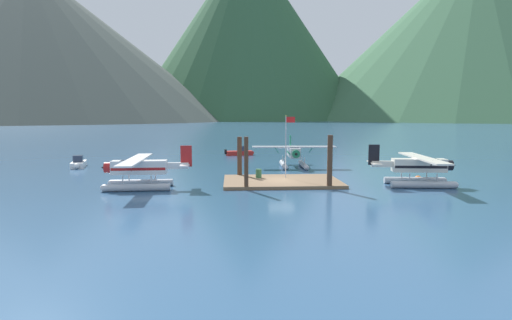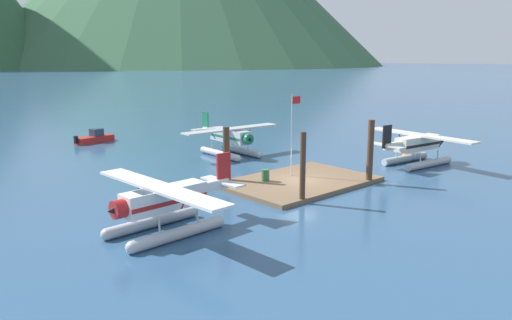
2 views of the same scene
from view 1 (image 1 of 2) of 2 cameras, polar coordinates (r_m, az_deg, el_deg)
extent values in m
plane|color=#2D5175|center=(39.97, 3.55, -3.19)|extent=(1200.00, 1200.00, 0.00)
cube|color=brown|center=(39.94, 3.56, -2.98)|extent=(11.13, 7.49, 0.30)
cylinder|color=#4C3323|center=(35.85, -1.36, -0.49)|extent=(0.37, 0.37, 4.69)
cylinder|color=#4C3323|center=(36.91, 10.22, -0.30)|extent=(0.46, 0.46, 4.81)
cylinder|color=#4C3323|center=(43.04, -2.30, 0.38)|extent=(0.49, 0.49, 4.29)
cylinder|color=silver|center=(41.01, 4.15, 1.80)|extent=(0.08, 0.08, 6.15)
cube|color=red|center=(40.95, 4.81, 5.60)|extent=(0.90, 0.03, 0.56)
sphere|color=gold|center=(40.89, 4.18, 6.17)|extent=(0.10, 0.10, 0.10)
cylinder|color=#33663D|center=(41.06, 0.37, -1.88)|extent=(0.58, 0.58, 0.88)
torus|color=#33663D|center=(41.06, 0.37, -1.88)|extent=(0.62, 0.62, 0.04)
sphere|color=orange|center=(42.66, 21.57, -2.52)|extent=(0.73, 0.73, 0.73)
cone|color=#2D5638|center=(519.53, -1.24, 17.49)|extent=(287.40, 287.40, 214.21)
cone|color=#424C47|center=(483.01, -28.91, 14.06)|extent=(402.56, 402.56, 155.92)
cone|color=#386042|center=(556.44, 28.24, 15.22)|extent=(422.86, 422.86, 199.15)
cylinder|color=#B7BABF|center=(52.02, 6.58, -0.65)|extent=(0.87, 5.62, 0.64)
sphere|color=#B7BABF|center=(49.27, 7.01, -1.04)|extent=(0.64, 0.64, 0.64)
cylinder|color=#B7BABF|center=(51.75, 3.84, -0.65)|extent=(0.87, 5.62, 0.64)
sphere|color=#B7BABF|center=(48.98, 4.11, -1.05)|extent=(0.64, 0.64, 0.64)
cylinder|color=#B7BABF|center=(50.76, 6.77, -0.06)|extent=(0.10, 0.10, 0.70)
cylinder|color=#B7BABF|center=(53.12, 6.42, 0.23)|extent=(0.10, 0.10, 0.70)
cylinder|color=#B7BABF|center=(50.48, 3.96, -0.07)|extent=(0.10, 0.10, 0.70)
cylinder|color=#B7BABF|center=(52.86, 3.73, 0.22)|extent=(0.10, 0.10, 0.70)
cube|color=silver|center=(51.70, 5.23, 1.13)|extent=(1.44, 4.85, 1.20)
cube|color=#196B47|center=(51.70, 5.23, 1.02)|extent=(1.45, 4.75, 0.24)
cube|color=#283347|center=(50.60, 5.37, 1.39)|extent=(1.10, 1.14, 0.56)
cube|color=silver|center=(51.34, 5.27, 1.85)|extent=(10.45, 1.83, 0.14)
cylinder|color=#196B47|center=(51.66, 7.70, 1.47)|extent=(0.62, 0.11, 0.84)
cylinder|color=#196B47|center=(51.17, 2.82, 1.47)|extent=(0.62, 0.11, 0.84)
cylinder|color=#196B47|center=(49.02, 5.57, 0.85)|extent=(0.98, 0.64, 0.96)
cone|color=black|center=(48.58, 5.63, 0.79)|extent=(0.37, 0.36, 0.36)
cube|color=silver|center=(54.91, 4.86, 1.54)|extent=(0.53, 2.22, 0.56)
cube|color=#196B47|center=(55.74, 4.78, 2.49)|extent=(0.16, 1.00, 1.90)
cube|color=silver|center=(55.69, 4.78, 1.72)|extent=(3.23, 0.93, 0.10)
cylinder|color=#B7BABF|center=(37.00, -16.16, -3.70)|extent=(5.62, 0.85, 0.64)
sphere|color=#B7BABF|center=(37.62, -20.37, -3.68)|extent=(0.64, 0.64, 0.64)
cylinder|color=#B7BABF|center=(39.43, -15.50, -3.07)|extent=(5.62, 0.85, 0.64)
sphere|color=#B7BABF|center=(40.01, -19.46, -3.07)|extent=(0.64, 0.64, 0.64)
cylinder|color=#B7BABF|center=(37.14, -18.02, -2.68)|extent=(0.10, 0.10, 0.70)
cylinder|color=#B7BABF|center=(36.69, -14.35, -2.67)|extent=(0.10, 0.10, 0.70)
cylinder|color=#B7BABF|center=(39.55, -17.24, -2.11)|extent=(0.10, 0.10, 0.70)
cylinder|color=#B7BABF|center=(39.14, -13.80, -2.10)|extent=(0.10, 0.10, 0.70)
cube|color=white|center=(37.98, -15.90, -0.96)|extent=(4.84, 1.42, 1.20)
cube|color=#B21E1E|center=(38.00, -15.89, -1.11)|extent=(4.75, 1.44, 0.24)
cube|color=#283347|center=(38.15, -17.51, -0.49)|extent=(1.14, 1.10, 0.56)
cube|color=white|center=(37.96, -16.37, 0.04)|extent=(1.79, 10.45, 0.14)
cylinder|color=#B21E1E|center=(35.85, -17.01, -0.88)|extent=(0.10, 0.62, 0.84)
cylinder|color=#B21E1E|center=(40.15, -15.78, -0.10)|extent=(0.10, 0.62, 0.84)
cylinder|color=#B21E1E|center=(38.56, -19.85, -0.99)|extent=(0.64, 0.98, 0.96)
cone|color=black|center=(38.67, -20.49, -1.00)|extent=(0.36, 0.37, 0.36)
cube|color=white|center=(37.52, -11.01, -0.77)|extent=(2.22, 0.52, 0.56)
cube|color=#B21E1E|center=(37.35, -9.67, 0.54)|extent=(1.00, 0.16, 1.90)
cube|color=white|center=(37.44, -9.80, -0.61)|extent=(0.92, 3.23, 0.10)
cylinder|color=#B7BABF|center=(42.24, 21.06, -2.65)|extent=(5.64, 1.26, 0.64)
sphere|color=#B7BABF|center=(43.19, 24.60, -2.61)|extent=(0.64, 0.64, 0.64)
cylinder|color=#B7BABF|center=(39.90, 22.17, -3.20)|extent=(5.64, 1.26, 0.64)
sphere|color=#B7BABF|center=(40.91, 25.88, -3.15)|extent=(0.64, 0.64, 0.64)
cylinder|color=#B7BABF|center=(42.53, 22.64, -1.74)|extent=(0.10, 0.10, 0.70)
cylinder|color=#B7BABF|center=(41.78, 19.53, -1.76)|extent=(0.10, 0.10, 0.70)
cylinder|color=#B7BABF|center=(40.21, 23.83, -2.24)|extent=(0.10, 0.10, 0.70)
cylinder|color=#B7BABF|center=(39.42, 20.56, -2.26)|extent=(0.10, 0.10, 0.70)
cube|color=silver|center=(40.85, 21.69, -0.67)|extent=(4.91, 1.77, 1.20)
cube|color=black|center=(40.86, 21.69, -0.81)|extent=(4.81, 1.78, 0.24)
cube|color=#283347|center=(41.17, 23.14, -0.22)|extent=(1.21, 1.17, 0.56)
cube|color=silver|center=(40.87, 22.13, 0.26)|extent=(2.55, 10.49, 0.14)
cylinder|color=black|center=(42.98, 21.16, 0.12)|extent=(0.15, 0.63, 0.84)
cylinder|color=black|center=(38.85, 23.17, -0.58)|extent=(0.15, 0.63, 0.84)
cylinder|color=black|center=(41.79, 25.20, -0.68)|extent=(0.70, 1.02, 0.96)
cone|color=black|center=(41.97, 25.77, -0.68)|extent=(0.39, 0.40, 0.36)
cube|color=silver|center=(39.91, 17.28, -0.52)|extent=(2.24, 0.68, 0.56)
cube|color=black|center=(39.61, 16.06, 0.70)|extent=(1.01, 0.23, 1.90)
cube|color=silver|center=(39.71, 16.16, -0.37)|extent=(1.15, 3.27, 0.10)
cube|color=#B2231E|center=(66.97, -2.33, 0.97)|extent=(4.39, 2.20, 0.70)
sphere|color=#B2231E|center=(67.40, -0.58, 1.01)|extent=(0.70, 0.70, 0.70)
cube|color=#283347|center=(66.96, -2.08, 1.62)|extent=(1.37, 1.29, 0.80)
cube|color=black|center=(66.55, -4.26, 1.14)|extent=(0.38, 0.41, 0.80)
cube|color=silver|center=(56.46, -23.41, -0.55)|extent=(2.40, 4.43, 0.70)
sphere|color=silver|center=(54.39, -23.68, -0.80)|extent=(0.70, 0.70, 0.70)
cube|color=#283347|center=(56.08, -23.48, 0.18)|extent=(1.34, 1.41, 0.80)
cube|color=black|center=(58.68, -23.15, -0.05)|extent=(0.42, 0.39, 0.80)
camera|label=2|loc=(26.28, -59.35, 9.24)|focal=34.44mm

